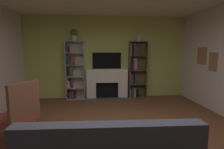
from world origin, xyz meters
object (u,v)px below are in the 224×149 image
(potted_plant, at_px, (74,34))
(coffee_table, at_px, (105,146))
(bookshelf_right, at_px, (135,70))
(armchair, at_px, (17,114))
(fireplace, at_px, (107,83))
(bookshelf_left, at_px, (73,72))
(vase_with_flowers, at_px, (138,37))
(tv, at_px, (107,61))

(potted_plant, bearing_deg, coffee_table, -77.48)
(bookshelf_right, height_order, potted_plant, potted_plant)
(bookshelf_right, distance_m, potted_plant, 2.35)
(potted_plant, height_order, armchair, potted_plant)
(fireplace, height_order, bookshelf_left, bookshelf_left)
(bookshelf_right, relative_size, vase_with_flowers, 4.62)
(fireplace, xyz_separation_m, potted_plant, (-1.05, -0.02, 1.59))
(bookshelf_right, distance_m, coffee_table, 3.84)
(tv, height_order, potted_plant, potted_plant)
(fireplace, relative_size, bookshelf_right, 0.77)
(potted_plant, distance_m, vase_with_flowers, 2.10)
(bookshelf_right, height_order, coffee_table, bookshelf_right)
(bookshelf_left, relative_size, armchair, 1.76)
(armchair, relative_size, coffee_table, 1.33)
(vase_with_flowers, bearing_deg, tv, 173.54)
(tv, relative_size, armchair, 0.88)
(bookshelf_left, height_order, bookshelf_right, same)
(bookshelf_left, distance_m, potted_plant, 1.21)
(potted_plant, height_order, vase_with_flowers, vase_with_flowers)
(tv, relative_size, coffee_table, 1.17)
(coffee_table, bearing_deg, fireplace, 85.71)
(bookshelf_left, bearing_deg, bookshelf_right, 0.16)
(armchair, distance_m, coffee_table, 1.62)
(fireplace, xyz_separation_m, tv, (0.00, 0.10, 0.74))
(bookshelf_left, distance_m, armchair, 2.90)
(armchair, bearing_deg, fireplace, 58.97)
(fireplace, height_order, vase_with_flowers, vase_with_flowers)
(tv, distance_m, vase_with_flowers, 1.31)
(potted_plant, relative_size, vase_with_flowers, 0.91)
(bookshelf_left, relative_size, vase_with_flowers, 4.62)
(bookshelf_left, xyz_separation_m, vase_with_flowers, (2.16, -0.04, 1.14))
(vase_with_flowers, height_order, coffee_table, vase_with_flowers)
(potted_plant, height_order, coffee_table, potted_plant)
(vase_with_flowers, distance_m, coffee_table, 4.15)
(bookshelf_right, distance_m, vase_with_flowers, 1.10)
(bookshelf_left, relative_size, coffee_table, 2.34)
(fireplace, height_order, potted_plant, potted_plant)
(fireplace, xyz_separation_m, armchair, (-1.69, -2.80, 0.01))
(fireplace, bearing_deg, bookshelf_right, 1.35)
(tv, bearing_deg, bookshelf_left, -175.81)
(bookshelf_right, relative_size, coffee_table, 2.34)
(bookshelf_right, bearing_deg, coffee_table, -109.26)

